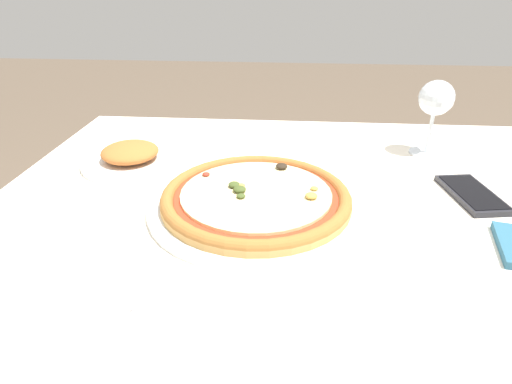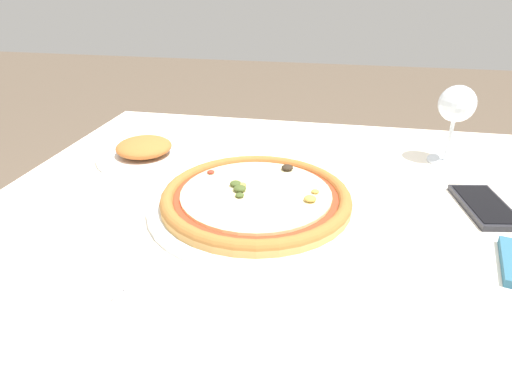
# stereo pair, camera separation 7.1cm
# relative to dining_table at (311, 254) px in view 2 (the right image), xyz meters

# --- Properties ---
(dining_table) EXTENTS (1.14, 0.91, 0.70)m
(dining_table) POSITION_rel_dining_table_xyz_m (0.00, 0.00, 0.00)
(dining_table) COLOR #997047
(dining_table) RESTS_ON ground_plane
(pizza_plate) EXTENTS (0.36, 0.36, 0.04)m
(pizza_plate) POSITION_rel_dining_table_xyz_m (-0.10, -0.02, 0.11)
(pizza_plate) COLOR white
(pizza_plate) RESTS_ON dining_table
(fork) EXTENTS (0.04, 0.17, 0.00)m
(fork) POSITION_rel_dining_table_xyz_m (-0.21, -0.29, 0.10)
(fork) COLOR silver
(fork) RESTS_ON dining_table
(wine_glass_far_left) EXTENTS (0.07, 0.07, 0.16)m
(wine_glass_far_left) POSITION_rel_dining_table_xyz_m (0.25, 0.25, 0.21)
(wine_glass_far_left) COLOR silver
(wine_glass_far_left) RESTS_ON dining_table
(cell_phone) EXTENTS (0.09, 0.15, 0.01)m
(cell_phone) POSITION_rel_dining_table_xyz_m (0.28, 0.05, 0.10)
(cell_phone) COLOR #232328
(cell_phone) RESTS_ON dining_table
(side_plate) EXTENTS (0.20, 0.20, 0.04)m
(side_plate) POSITION_rel_dining_table_xyz_m (-0.37, 0.15, 0.11)
(side_plate) COLOR white
(side_plate) RESTS_ON dining_table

